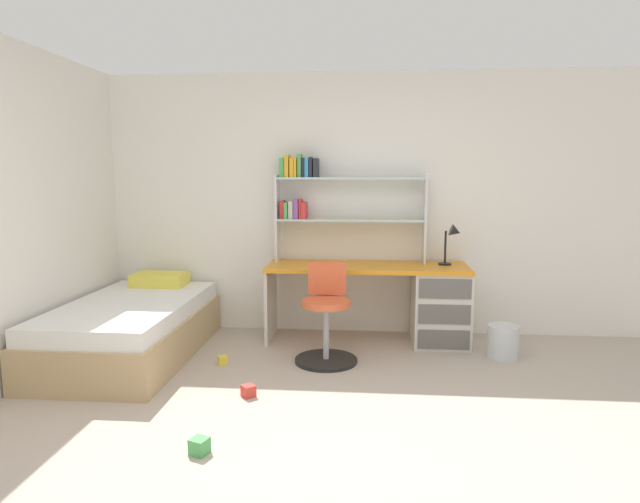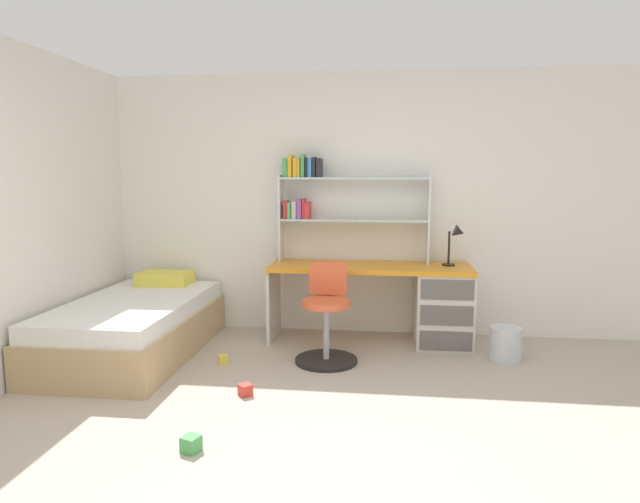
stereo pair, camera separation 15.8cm
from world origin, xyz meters
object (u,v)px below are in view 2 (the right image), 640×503
desk_lamp (457,239)px  bed_platform (135,327)px  toy_block_yellow_1 (223,359)px  toy_block_green_0 (191,444)px  waste_bin (506,344)px  toy_block_red_2 (245,390)px  swivel_chair (327,323)px  desk (423,300)px  bookshelf_hutch (330,196)px

desk_lamp → bed_platform: bearing=-166.8°
toy_block_yellow_1 → toy_block_green_0: bearing=-80.0°
waste_bin → toy_block_yellow_1: bearing=-170.9°
waste_bin → toy_block_red_2: waste_bin is taller
bed_platform → toy_block_red_2: bearing=-33.2°
toy_block_green_0 → waste_bin: bearing=40.9°
swivel_chair → waste_bin: size_ratio=2.87×
swivel_chair → desk: bearing=36.0°
bookshelf_hutch → desk_lamp: 1.23m
toy_block_red_2 → swivel_chair: bearing=58.4°
swivel_chair → bed_platform: (-1.67, -0.02, -0.08)m
swivel_chair → toy_block_red_2: size_ratio=9.98×
waste_bin → desk_lamp: bearing=131.1°
swivel_chair → bed_platform: swivel_chair is taller
desk → toy_block_yellow_1: bearing=-155.2°
desk → toy_block_yellow_1: desk is taller
bookshelf_hutch → waste_bin: size_ratio=4.98×
toy_block_green_0 → bed_platform: bearing=124.3°
swivel_chair → toy_block_yellow_1: size_ratio=11.03×
waste_bin → bookshelf_hutch: bearing=159.4°
desk → bookshelf_hutch: (-0.88, 0.18, 0.94)m
toy_block_green_0 → toy_block_yellow_1: toy_block_green_0 is taller
desk_lamp → waste_bin: 1.01m
waste_bin → bed_platform: bearing=-176.0°
desk → toy_block_red_2: 1.95m
waste_bin → desk: bearing=149.3°
desk_lamp → toy_block_yellow_1: 2.31m
bookshelf_hutch → waste_bin: (1.55, -0.58, -1.20)m
desk_lamp → bed_platform: size_ratio=0.20×
bed_platform → desk_lamp: bearing=13.2°
bed_platform → waste_bin: (3.16, 0.22, -0.10)m
toy_block_yellow_1 → bed_platform: bearing=169.7°
waste_bin → swivel_chair: bearing=-172.3°
bookshelf_hutch → desk_lamp: (1.17, -0.15, -0.37)m
toy_block_yellow_1 → toy_block_red_2: size_ratio=0.90×
waste_bin → toy_block_yellow_1: (-2.33, -0.37, -0.11)m
toy_block_green_0 → toy_block_red_2: 0.81m
desk_lamp → bookshelf_hutch: bearing=172.8°
swivel_chair → toy_block_green_0: size_ratio=8.94×
desk_lamp → toy_block_green_0: 2.96m
toy_block_yellow_1 → desk_lamp: bearing=22.4°
desk_lamp → swivel_chair: size_ratio=0.47×
toy_block_red_2 → toy_block_green_0: bearing=-97.1°
waste_bin → toy_block_red_2: 2.22m
desk_lamp → toy_block_yellow_1: desk_lamp is taller
desk → waste_bin: desk is taller
swivel_chair → bed_platform: 1.67m
swivel_chair → toy_block_yellow_1: 0.91m
swivel_chair → toy_block_red_2: (-0.49, -0.79, -0.29)m
desk_lamp → swivel_chair: (-1.11, -0.63, -0.65)m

